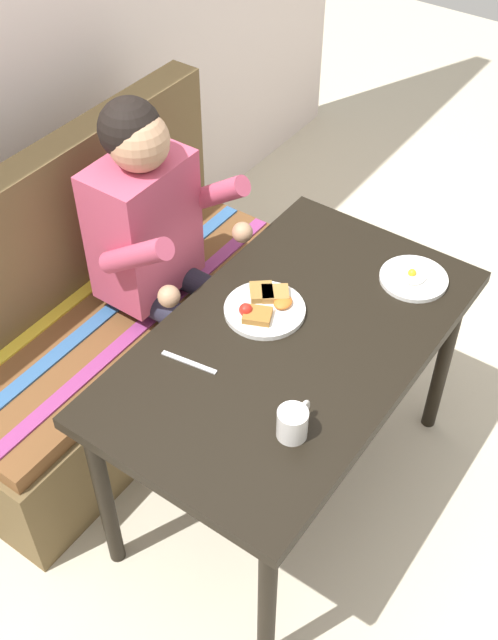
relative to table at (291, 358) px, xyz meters
name	(u,v)px	position (x,y,z in m)	size (l,w,h in m)	color
ground_plane	(284,484)	(0.00, 0.00, -0.65)	(8.00, 8.00, 0.00)	beige
table	(291,358)	(0.00, 0.00, 0.00)	(1.20, 0.70, 0.73)	black
couch	(110,328)	(0.00, 0.76, -0.32)	(1.44, 0.56, 1.00)	brown
person	(161,238)	(0.13, 0.59, 0.09)	(0.45, 0.61, 1.21)	#B94662
plate_breakfast	(265,307)	(0.05, 0.13, 0.10)	(0.24, 0.24, 0.05)	white
plate_eggs	(414,278)	(0.43, -0.17, 0.09)	(0.21, 0.21, 0.04)	white
coffee_mug	(293,422)	(-0.28, -0.18, 0.13)	(0.12, 0.08, 0.09)	white
fork	(189,362)	(-0.24, 0.18, 0.08)	(0.01, 0.17, 0.01)	silver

